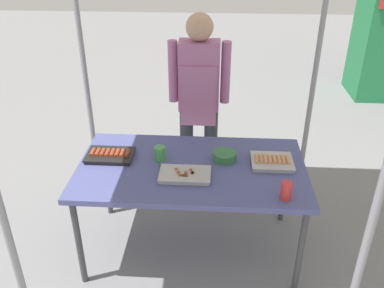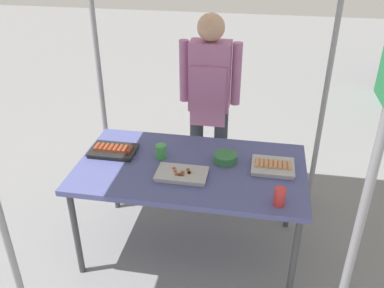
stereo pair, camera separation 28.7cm
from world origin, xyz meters
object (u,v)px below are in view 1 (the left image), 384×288
(tray_grilled_sausages, at_px, (110,155))
(tray_pork_links, at_px, (272,161))
(condiment_bowl, at_px, (224,156))
(drink_cup_near_edge, at_px, (286,191))
(tray_meat_skewers, at_px, (185,175))
(drink_cup_by_wok, at_px, (160,153))
(stall_table, at_px, (192,172))
(vendor_woman, at_px, (199,92))

(tray_grilled_sausages, bearing_deg, tray_pork_links, -0.77)
(condiment_bowl, height_order, drink_cup_near_edge, drink_cup_near_edge)
(condiment_bowl, xyz_separation_m, drink_cup_near_edge, (0.38, -0.45, 0.03))
(tray_meat_skewers, height_order, drink_cup_by_wok, drink_cup_by_wok)
(tray_meat_skewers, relative_size, tray_pork_links, 1.18)
(stall_table, relative_size, drink_cup_near_edge, 13.59)
(stall_table, height_order, tray_meat_skewers, tray_meat_skewers)
(stall_table, height_order, condiment_bowl, condiment_bowl)
(vendor_woman, bearing_deg, tray_pork_links, 125.63)
(tray_meat_skewers, height_order, vendor_woman, vendor_woman)
(tray_grilled_sausages, xyz_separation_m, tray_meat_skewers, (0.56, -0.22, -0.00))
(drink_cup_by_wok, xyz_separation_m, vendor_woman, (0.24, 0.77, 0.17))
(tray_grilled_sausages, distance_m, tray_pork_links, 1.16)
(drink_cup_near_edge, bearing_deg, tray_pork_links, 95.62)
(drink_cup_near_edge, xyz_separation_m, drink_cup_by_wok, (-0.84, 0.42, -0.01))
(tray_meat_skewers, relative_size, drink_cup_near_edge, 2.93)
(drink_cup_near_edge, relative_size, vendor_woman, 0.07)
(stall_table, distance_m, vendor_woman, 0.89)
(tray_pork_links, bearing_deg, drink_cup_near_edge, -84.38)
(tray_pork_links, xyz_separation_m, drink_cup_by_wok, (-0.80, 0.01, 0.03))
(tray_pork_links, height_order, drink_cup_near_edge, drink_cup_near_edge)
(stall_table, relative_size, tray_meat_skewers, 4.63)
(tray_grilled_sausages, xyz_separation_m, condiment_bowl, (0.83, 0.03, 0.01))
(stall_table, distance_m, drink_cup_near_edge, 0.70)
(tray_pork_links, distance_m, vendor_woman, 0.98)
(stall_table, relative_size, vendor_woman, 0.98)
(condiment_bowl, height_order, vendor_woman, vendor_woman)
(drink_cup_near_edge, bearing_deg, vendor_woman, 116.78)
(tray_meat_skewers, relative_size, condiment_bowl, 2.03)
(condiment_bowl, bearing_deg, stall_table, -155.16)
(stall_table, distance_m, tray_meat_skewers, 0.16)
(drink_cup_near_edge, xyz_separation_m, vendor_woman, (-0.60, 1.18, 0.16))
(condiment_bowl, bearing_deg, vendor_woman, 106.71)
(tray_grilled_sausages, xyz_separation_m, vendor_woman, (0.61, 0.76, 0.20))
(tray_meat_skewers, bearing_deg, tray_pork_links, 18.70)
(tray_grilled_sausages, bearing_deg, stall_table, -7.73)
(tray_pork_links, height_order, condiment_bowl, condiment_bowl)
(condiment_bowl, distance_m, vendor_woman, 0.79)
(tray_meat_skewers, bearing_deg, stall_table, 75.62)
(drink_cup_by_wok, distance_m, vendor_woman, 0.82)
(tray_grilled_sausages, distance_m, tray_meat_skewers, 0.60)
(drink_cup_by_wok, relative_size, vendor_woman, 0.06)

